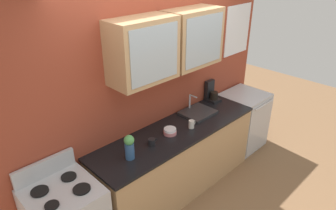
# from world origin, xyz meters

# --- Properties ---
(ground_plane) EXTENTS (10.00, 10.00, 0.00)m
(ground_plane) POSITION_xyz_m (0.00, 0.00, 0.00)
(ground_plane) COLOR brown
(back_wall_unit) EXTENTS (3.88, 0.47, 2.66)m
(back_wall_unit) POSITION_xyz_m (0.01, 0.32, 1.47)
(back_wall_unit) COLOR #993D28
(back_wall_unit) RESTS_ON ground_plane
(counter) EXTENTS (2.29, 0.65, 0.89)m
(counter) POSITION_xyz_m (0.00, 0.00, 0.44)
(counter) COLOR tan
(counter) RESTS_ON ground_plane
(sink_faucet) EXTENTS (0.43, 0.36, 0.23)m
(sink_faucet) POSITION_xyz_m (0.49, 0.11, 0.91)
(sink_faucet) COLOR #2D2D30
(sink_faucet) RESTS_ON counter
(bowl_stack) EXTENTS (0.15, 0.15, 0.07)m
(bowl_stack) POSITION_xyz_m (-0.13, -0.00, 0.92)
(bowl_stack) COLOR #D87F84
(bowl_stack) RESTS_ON counter
(vase) EXTENTS (0.11, 0.11, 0.27)m
(vase) POSITION_xyz_m (-0.75, -0.05, 1.03)
(vase) COLOR #33598C
(vase) RESTS_ON counter
(cup_near_sink) EXTENTS (0.11, 0.07, 0.10)m
(cup_near_sink) POSITION_xyz_m (0.16, -0.08, 0.94)
(cup_near_sink) COLOR silver
(cup_near_sink) RESTS_ON counter
(cup_near_bowls) EXTENTS (0.11, 0.08, 0.08)m
(cup_near_bowls) POSITION_xyz_m (-0.43, -0.02, 0.92)
(cup_near_bowls) COLOR black
(cup_near_bowls) RESTS_ON counter
(dishwasher) EXTENTS (0.63, 0.64, 0.89)m
(dishwasher) POSITION_xyz_m (1.47, -0.00, 0.44)
(dishwasher) COLOR silver
(dishwasher) RESTS_ON ground_plane
(coffee_maker) EXTENTS (0.17, 0.20, 0.29)m
(coffee_maker) POSITION_xyz_m (0.94, 0.24, 0.99)
(coffee_maker) COLOR black
(coffee_maker) RESTS_ON counter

